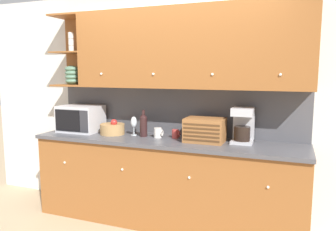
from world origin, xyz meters
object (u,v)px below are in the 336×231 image
(fruit_basket, at_px, (112,129))
(wine_glass, at_px, (134,123))
(mug_blue_second, at_px, (176,134))
(bread_box, at_px, (205,130))
(microwave, at_px, (81,119))
(mug, at_px, (158,133))
(coffee_maker, at_px, (243,125))
(wine_bottle, at_px, (143,124))

(fruit_basket, bearing_deg, wine_glass, 7.98)
(mug_blue_second, xyz_separation_m, bread_box, (0.35, -0.07, 0.08))
(fruit_basket, xyz_separation_m, mug_blue_second, (0.77, 0.06, -0.02))
(microwave, height_order, fruit_basket, microwave)
(wine_glass, bearing_deg, mug, -4.86)
(microwave, bearing_deg, wine_glass, 1.11)
(wine_glass, relative_size, mug_blue_second, 2.28)
(coffee_maker, bearing_deg, mug_blue_second, -177.86)
(microwave, relative_size, wine_glass, 2.24)
(microwave, height_order, wine_glass, microwave)
(wine_bottle, xyz_separation_m, mug, (0.18, -0.00, -0.08))
(wine_bottle, relative_size, coffee_maker, 0.83)
(bread_box, xyz_separation_m, coffee_maker, (0.38, 0.09, 0.06))
(fruit_basket, height_order, wine_bottle, wine_bottle)
(mug_blue_second, bearing_deg, fruit_basket, -175.78)
(mug_blue_second, bearing_deg, coffee_maker, 2.14)
(coffee_maker, bearing_deg, wine_glass, -177.81)
(microwave, relative_size, bread_box, 1.20)
(microwave, bearing_deg, bread_box, -1.24)
(coffee_maker, bearing_deg, microwave, -178.21)
(fruit_basket, distance_m, wine_bottle, 0.40)
(microwave, distance_m, mug_blue_second, 1.22)
(wine_glass, bearing_deg, bread_box, -3.22)
(microwave, height_order, wine_bottle, microwave)
(wine_glass, xyz_separation_m, wine_bottle, (0.13, -0.02, -0.01))
(bread_box, height_order, coffee_maker, coffee_maker)
(coffee_maker, bearing_deg, fruit_basket, -176.79)
(wine_glass, height_order, mug_blue_second, wine_glass)
(wine_bottle, height_order, mug, wine_bottle)
(microwave, bearing_deg, coffee_maker, 1.79)
(wine_bottle, distance_m, coffee_maker, 1.10)
(bread_box, bearing_deg, wine_glass, 176.78)
(microwave, xyz_separation_m, mug_blue_second, (1.22, 0.03, -0.11))
(microwave, relative_size, coffee_maker, 1.33)
(microwave, xyz_separation_m, fruit_basket, (0.45, -0.02, -0.09))
(bread_box, bearing_deg, fruit_basket, 179.43)
(mug, distance_m, bread_box, 0.54)
(wine_bottle, bearing_deg, mug_blue_second, 6.63)
(microwave, bearing_deg, wine_bottle, -0.63)
(mug, bearing_deg, fruit_basket, -179.00)
(fruit_basket, xyz_separation_m, wine_glass, (0.26, 0.04, 0.08))
(wine_glass, bearing_deg, wine_bottle, -9.89)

